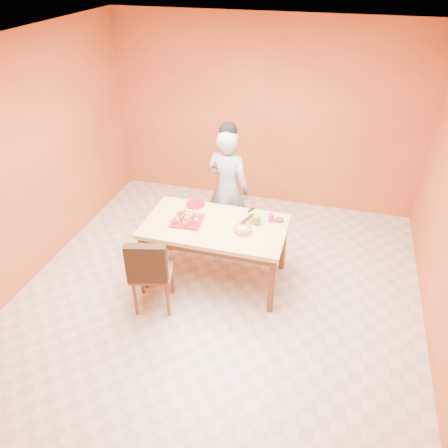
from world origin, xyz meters
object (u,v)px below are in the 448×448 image
(dining_table, at_px, (215,231))
(checker_tin, at_px, (279,220))
(red_dinner_plate, at_px, (196,204))
(person, at_px, (228,189))
(egg_ornament, at_px, (256,219))
(sponge_cake, at_px, (243,230))
(dining_chair, at_px, (151,270))
(pastry_platter, at_px, (188,221))
(magenta_glass, at_px, (271,218))

(dining_table, xyz_separation_m, checker_tin, (0.68, 0.27, 0.11))
(red_dinner_plate, bearing_deg, person, 56.27)
(dining_table, bearing_deg, checker_tin, 21.48)
(dining_table, distance_m, egg_ornament, 0.49)
(dining_table, xyz_separation_m, person, (-0.07, 0.78, 0.13))
(person, height_order, checker_tin, person)
(sponge_cake, xyz_separation_m, egg_ornament, (0.11, 0.20, 0.03))
(dining_chair, relative_size, egg_ornament, 6.95)
(dining_table, bearing_deg, sponge_cake, -11.85)
(egg_ornament, xyz_separation_m, checker_tin, (0.23, 0.14, -0.05))
(pastry_platter, xyz_separation_m, checker_tin, (1.00, 0.30, 0.00))
(dining_chair, height_order, sponge_cake, dining_chair)
(dining_chair, relative_size, pastry_platter, 2.89)
(egg_ornament, bearing_deg, person, 145.88)
(dining_chair, height_order, magenta_glass, dining_chair)
(pastry_platter, relative_size, sponge_cake, 1.56)
(checker_tin, bearing_deg, sponge_cake, -135.45)
(person, distance_m, magenta_glass, 0.85)
(pastry_platter, bearing_deg, checker_tin, 16.53)
(magenta_glass, height_order, checker_tin, magenta_glass)
(pastry_platter, xyz_separation_m, magenta_glass, (0.91, 0.27, 0.04))
(red_dinner_plate, height_order, magenta_glass, magenta_glass)
(magenta_glass, bearing_deg, checker_tin, 18.26)
(checker_tin, bearing_deg, dining_table, -158.52)
(egg_ornament, bearing_deg, red_dinner_plate, -177.80)
(dining_chair, bearing_deg, red_dinner_plate, 66.34)
(egg_ornament, bearing_deg, sponge_cake, -100.97)
(dining_table, distance_m, pastry_platter, 0.33)
(person, relative_size, magenta_glass, 17.64)
(dining_table, relative_size, pastry_platter, 4.87)
(dining_chair, distance_m, red_dinner_plate, 1.05)
(person, bearing_deg, pastry_platter, 85.46)
(pastry_platter, bearing_deg, red_dinner_plate, 95.46)
(red_dinner_plate, height_order, egg_ornament, egg_ornament)
(dining_chair, height_order, egg_ornament, dining_chair)
(dining_table, xyz_separation_m, magenta_glass, (0.59, 0.24, 0.14))
(dining_table, bearing_deg, egg_ornament, 16.14)
(dining_table, relative_size, egg_ornament, 11.71)
(dining_chair, height_order, red_dinner_plate, dining_chair)
(dining_table, height_order, checker_tin, checker_tin)
(person, distance_m, pastry_platter, 0.85)
(magenta_glass, xyz_separation_m, checker_tin, (0.09, 0.03, -0.03))
(sponge_cake, bearing_deg, magenta_glass, 50.45)
(dining_table, relative_size, magenta_glass, 17.62)
(dining_chair, distance_m, magenta_glass, 1.45)
(pastry_platter, height_order, red_dinner_plate, pastry_platter)
(pastry_platter, relative_size, checker_tin, 3.43)
(egg_ornament, distance_m, checker_tin, 0.28)
(dining_chair, bearing_deg, pastry_platter, 57.78)
(dining_chair, distance_m, person, 1.53)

